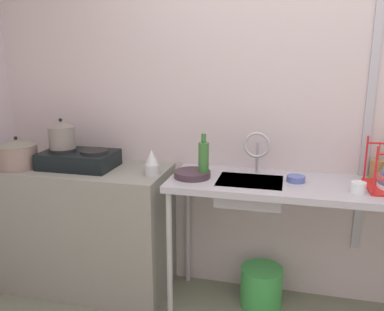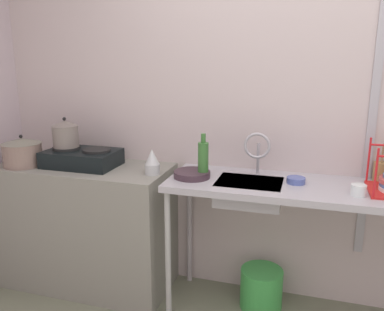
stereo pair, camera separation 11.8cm
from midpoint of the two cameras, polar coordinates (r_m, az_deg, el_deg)
wall_back at (r=2.65m, az=14.35°, el=6.64°), size 5.09×0.10×2.60m
wall_metal_strip at (r=2.62m, az=23.37°, el=8.72°), size 0.05×0.01×2.08m
counter_concrete at (r=2.96m, az=-16.50°, el=-9.99°), size 1.21×0.53×0.89m
counter_sink at (r=2.45m, az=13.18°, el=-5.51°), size 1.52×0.53×0.89m
stove at (r=2.80m, az=-17.19°, el=-0.48°), size 0.49×0.32×0.13m
pot_on_left_burner at (r=2.83m, az=-19.47°, el=2.82°), size 0.18×0.18×0.21m
pot_beside_stove at (r=2.93m, az=-25.01°, el=0.21°), size 0.27×0.27×0.22m
percolator at (r=2.52m, az=-7.16°, el=-1.03°), size 0.10×0.10×0.17m
sink_basin at (r=2.44m, az=6.95°, el=-5.14°), size 0.39×0.30×0.14m
faucet at (r=2.49m, az=8.02°, el=1.23°), size 0.17×0.09×0.28m
frying_pan at (r=2.47m, az=-1.33°, el=-2.73°), size 0.23×0.23×0.04m
cup_by_rack at (r=2.35m, az=21.61°, el=-4.33°), size 0.08×0.08×0.06m
small_bowl_on_drainboard at (r=2.45m, az=13.45°, el=-3.30°), size 0.11×0.11×0.04m
bottle_by_sink at (r=2.43m, az=0.29°, el=-0.54°), size 0.07×0.07×0.28m
utensil_jar at (r=2.65m, az=24.03°, el=-1.84°), size 0.08×0.08×0.23m
bucket_on_floor at (r=2.80m, az=8.73°, el=-18.22°), size 0.28×0.28×0.27m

